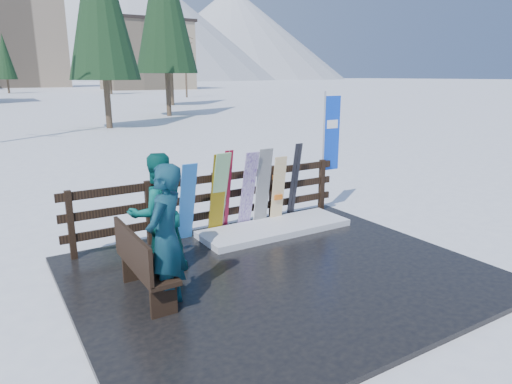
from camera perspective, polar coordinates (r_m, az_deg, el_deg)
ground at (r=7.15m, az=3.07°, el=-10.47°), size 700.00×700.00×0.00m
deck at (r=7.13m, az=3.07°, el=-10.18°), size 6.00×5.00×0.08m
fence at (r=8.69m, az=-5.12°, el=-0.78°), size 5.60×0.10×1.15m
snow_patch at (r=8.83m, az=2.39°, el=-4.54°), size 2.96×1.00×0.12m
bench at (r=6.31m, az=-14.17°, el=-8.51°), size 0.40×1.50×0.97m
snowboard_0 at (r=8.21m, az=-8.61°, el=-1.28°), size 0.28×0.41×1.46m
snowboard_1 at (r=8.45m, az=-4.63°, el=-0.24°), size 0.29×0.47×1.59m
snowboard_2 at (r=8.44m, az=-4.78°, el=-0.33°), size 0.29×0.38×1.57m
snowboard_3 at (r=8.74m, az=-1.02°, el=0.16°), size 0.27×0.40×1.55m
snowboard_4 at (r=8.91m, az=0.84°, el=0.52°), size 0.30×0.28×1.58m
snowboard_5 at (r=9.13m, az=2.79°, el=0.23°), size 0.27×0.21×1.39m
ski_pair_a at (r=8.59m, az=-3.76°, el=0.07°), size 0.16×0.33×1.61m
ski_pair_b at (r=9.41m, az=4.81°, el=1.33°), size 0.17×0.30×1.61m
rental_flag at (r=10.08m, az=9.20°, el=6.70°), size 0.45×0.04×2.60m
person_front at (r=5.82m, az=-11.21°, el=-5.71°), size 0.81×0.81×1.90m
person_back at (r=6.98m, az=-12.20°, el=-2.66°), size 0.90×0.70×1.84m
trees at (r=51.57m, az=-24.34°, el=16.34°), size 42.18×68.82×13.42m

